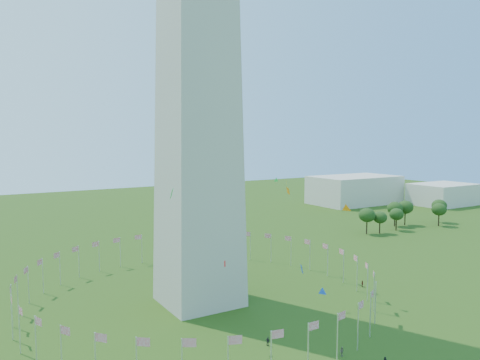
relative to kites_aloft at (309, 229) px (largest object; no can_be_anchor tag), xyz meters
name	(u,v)px	position (x,y,z in m)	size (l,w,h in m)	color
flag_ring	(199,284)	(-12.67, 24.56, -15.98)	(80.24, 80.24, 9.00)	silver
gov_building_east_a	(354,190)	(137.33, 124.56, -12.48)	(50.00, 30.00, 16.00)	beige
gov_building_east_b	(443,194)	(177.33, 94.56, -14.48)	(35.00, 25.00, 12.00)	beige
kites_aloft	(309,229)	(0.00, 0.00, 0.00)	(115.83, 68.28, 38.69)	orange
tree_line_east	(405,216)	(102.88, 60.17, -15.43)	(53.77, 16.00, 10.72)	#284E1A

